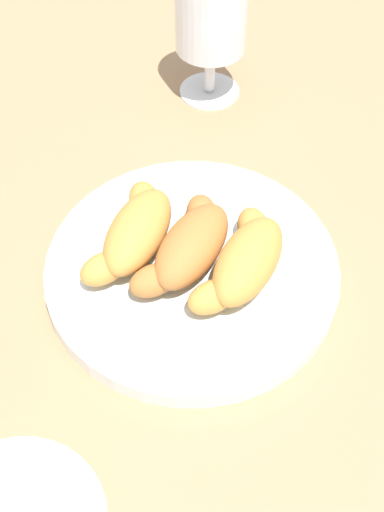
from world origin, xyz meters
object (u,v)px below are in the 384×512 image
Objects in this scene: pastry_plate at (192,268)px; croissant_extra at (135,232)px; croissant_large at (244,261)px; juice_glass_right at (211,21)px; croissant_small at (189,246)px.

croissant_extra reaches higher than pastry_plate.
croissant_extra is (-0.04, 0.09, 0.00)m from croissant_large.
juice_glass_right is at bearing 44.46° from croissant_large.
pastry_plate is 1.87× the size of juice_glass_right.
croissant_large is at bearing -135.54° from juice_glass_right.
croissant_small is at bearing -145.44° from juice_glass_right.
croissant_large is (0.02, -0.04, 0.03)m from pastry_plate.
juice_glass_right reaches higher than croissant_large.
croissant_large is 1.03× the size of croissant_extra.
juice_glass_right reaches higher than pastry_plate.
juice_glass_right is at bearing 35.18° from pastry_plate.
croissant_large and croissant_small have the same top height.
juice_glass_right reaches higher than croissant_extra.
pastry_plate is at bearing -144.82° from juice_glass_right.
croissant_small is (-0.02, 0.05, 0.00)m from croissant_large.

